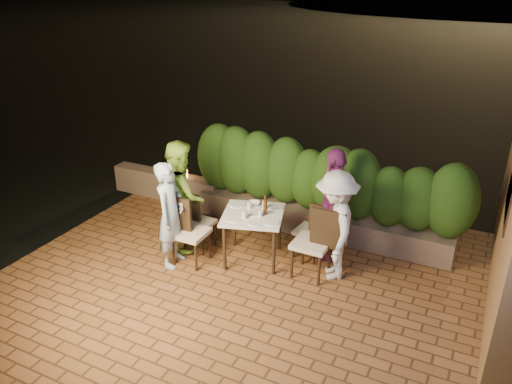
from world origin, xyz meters
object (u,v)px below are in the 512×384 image
Objects in this scene: diner_green at (182,195)px; beer_bottle at (265,205)px; bowl at (254,203)px; chair_right_front at (312,242)px; chair_left_front at (191,231)px; diner_purple at (334,204)px; chair_right_back at (310,230)px; dining_table at (253,237)px; diner_blue at (171,215)px; diner_white at (335,226)px; parapet_lamp at (185,173)px; chair_left_back at (199,222)px.

beer_bottle is at bearing -122.72° from diner_green.
bowl is 0.17× the size of chair_right_front.
chair_left_front is at bearing -150.09° from beer_bottle.
beer_bottle is 1.32m from diner_green.
chair_left_front is at bearing -59.88° from diner_purple.
bowl is 0.20× the size of chair_right_back.
dining_table is at bearing -66.38° from bowl.
diner_blue is (-1.15, -0.68, -0.11)m from beer_bottle.
diner_purple is (-0.18, 0.48, 0.07)m from diner_white.
chair_right_front reaches higher than parapet_lamp.
bowl is 0.20× the size of chair_left_back.
diner_purple reaches higher than diner_green.
beer_bottle is 0.19× the size of diner_white.
chair_right_front is at bearing 119.82° from chair_right_back.
beer_bottle is at bearing 10.13° from chair_left_back.
diner_green is (-1.87, -0.54, 0.41)m from chair_right_back.
diner_purple reaches higher than beer_bottle.
diner_white is (1.31, -0.16, 0.01)m from bowl.
chair_left_back is 1.68m from chair_right_back.
parapet_lamp is (-2.89, 1.23, 0.04)m from chair_right_front.
beer_bottle is 1.04m from diner_white.
bowl is at bearing -110.50° from diner_green.
bowl is 1.18m from diner_purple.
diner_white reaches higher than beer_bottle.
chair_right_back is (0.83, 0.18, -0.33)m from bowl.
diner_green reaches higher than chair_left_front.
chair_left_front is at bearing -131.53° from bowl.
beer_bottle is 1.15m from chair_left_back.
diner_purple is at bearing -147.45° from chair_right_back.
dining_table is 0.81× the size of chair_right_front.
chair_right_back is 6.26× the size of parapet_lamp.
bowl is 1.09m from chair_right_front.
diner_green reaches higher than chair_right_back.
chair_left_back is (-0.12, 0.41, -0.06)m from chair_left_front.
diner_purple is (1.78, 1.06, 0.36)m from chair_left_front.
beer_bottle is 2.10× the size of parapet_lamp.
beer_bottle is 0.36m from bowl.
diner_white is 11.20× the size of parapet_lamp.
diner_blue is 0.92× the size of diner_green.
chair_left_back is 0.52× the size of diner_green.
diner_green is (-2.06, -0.07, 0.32)m from chair_right_front.
bowl reaches higher than parapet_lamp.
diner_white is at bearing -124.71° from diner_green.
dining_table is at bearing 6.66° from chair_left_back.
chair_right_back is at bearing 21.03° from chair_left_back.
diner_blue is at bearing 18.12° from chair_right_front.
chair_left_front is 1.74m from chair_right_front.
dining_table is at bearing -108.73° from diner_white.
chair_left_back reaches higher than parapet_lamp.
chair_right_front is 0.67× the size of diner_blue.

